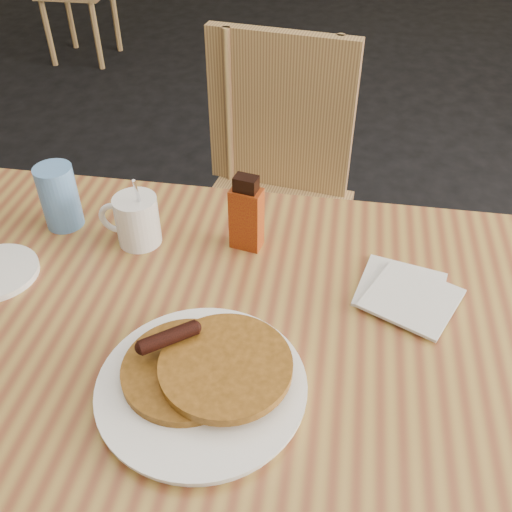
{
  "coord_description": "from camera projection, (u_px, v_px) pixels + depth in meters",
  "views": [
    {
      "loc": [
        0.16,
        -0.66,
        1.44
      ],
      "look_at": [
        0.03,
        0.03,
        0.85
      ],
      "focal_mm": 40.0,
      "sensor_mm": 36.0,
      "label": 1
    }
  ],
  "objects": [
    {
      "name": "main_table",
      "position": [
        207.0,
        336.0,
        0.98
      ],
      "size": [
        1.24,
        0.85,
        0.75
      ],
      "rotation": [
        0.0,
        0.0,
        0.02
      ],
      "color": "#A8813B",
      "rests_on": "floor"
    },
    {
      "name": "chair_main_far",
      "position": [
        274.0,
        175.0,
        1.65
      ],
      "size": [
        0.47,
        0.48,
        0.94
      ],
      "rotation": [
        0.0,
        0.0,
        -0.13
      ],
      "color": "tan",
      "rests_on": "floor"
    },
    {
      "name": "pancake_plate",
      "position": [
        203.0,
        379.0,
        0.83
      ],
      "size": [
        0.31,
        0.31,
        0.07
      ],
      "rotation": [
        0.0,
        0.0,
        0.24
      ],
      "color": "white",
      "rests_on": "main_table"
    },
    {
      "name": "coffee_mug",
      "position": [
        136.0,
        219.0,
        1.08
      ],
      "size": [
        0.12,
        0.08,
        0.16
      ],
      "rotation": [
        0.0,
        0.0,
        -0.38
      ],
      "color": "white",
      "rests_on": "main_table"
    },
    {
      "name": "syrup_bottle",
      "position": [
        246.0,
        215.0,
        1.06
      ],
      "size": [
        0.06,
        0.05,
        0.15
      ],
      "rotation": [
        0.0,
        0.0,
        -0.18
      ],
      "color": "maroon",
      "rests_on": "main_table"
    },
    {
      "name": "napkin_stack",
      "position": [
        406.0,
        294.0,
        0.99
      ],
      "size": [
        0.2,
        0.2,
        0.01
      ],
      "rotation": [
        0.0,
        0.0,
        -0.22
      ],
      "color": "silver",
      "rests_on": "main_table"
    },
    {
      "name": "blue_tumbler",
      "position": [
        59.0,
        197.0,
        1.11
      ],
      "size": [
        0.07,
        0.07,
        0.13
      ],
      "primitive_type": "cylinder",
      "rotation": [
        0.0,
        0.0,
        -0.0
      ],
      "color": "#5C92D9",
      "rests_on": "main_table"
    }
  ]
}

